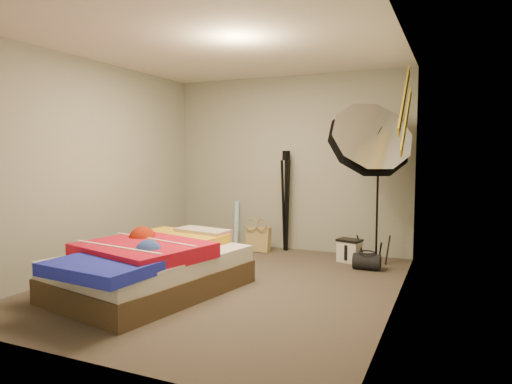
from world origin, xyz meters
The scene contains 15 objects.
floor centered at (0.00, 0.00, 0.00)m, with size 4.00×4.00×0.00m, color brown.
ceiling centered at (0.00, 0.00, 2.50)m, with size 4.00×4.00×0.00m, color silver.
wall_back centered at (0.00, 2.00, 1.25)m, with size 3.50×3.50×0.00m, color gray.
wall_front centered at (0.00, -2.00, 1.25)m, with size 3.50×3.50×0.00m, color gray.
wall_left centered at (-1.75, 0.00, 1.25)m, with size 4.00×4.00×0.00m, color gray.
wall_right centered at (1.75, 0.00, 1.25)m, with size 4.00×4.00×0.00m, color gray.
tote_bag centered at (-0.32, 1.63, 0.18)m, with size 0.35×0.11×0.35m, color tan.
wrapping_roll centered at (-0.80, 1.90, 0.33)m, with size 0.08×0.08×0.67m, color #63A8D8.
camera_case centered at (1.01, 1.53, 0.14)m, with size 0.27×0.20×0.27m, color silver.
duffel_bag centered at (1.29, 1.22, 0.10)m, with size 0.20×0.20×0.32m, color black.
wall_stripe_upper centered at (1.73, 0.60, 1.95)m, with size 0.02×1.10×0.10m, color gold.
wall_stripe_lower centered at (1.73, 0.85, 1.75)m, with size 0.02×1.10×0.10m, color gold.
bed centered at (-0.55, -0.55, 0.27)m, with size 1.62×2.14×0.54m.
photo_umbrella centered at (1.26, 1.31, 1.53)m, with size 1.02×1.15×2.13m.
camera_tripod centered at (0.02, 1.86, 0.82)m, with size 0.10×0.10×1.43m.
Camera 1 is at (2.23, -4.25, 1.41)m, focal length 32.00 mm.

